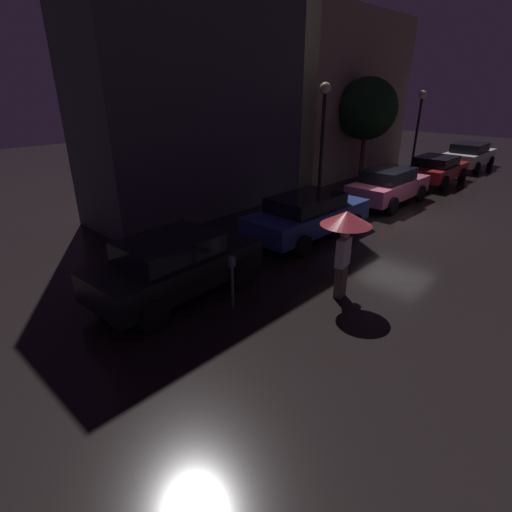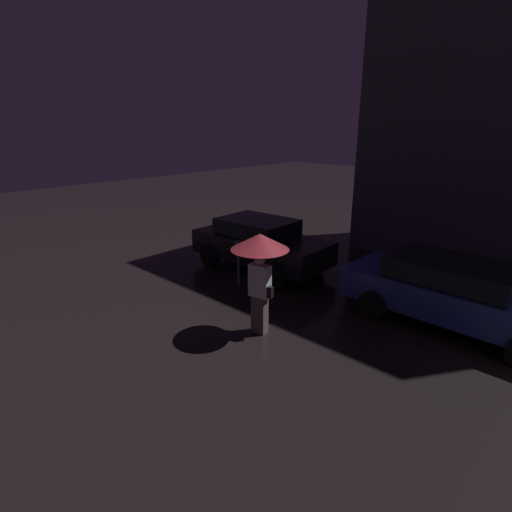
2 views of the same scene
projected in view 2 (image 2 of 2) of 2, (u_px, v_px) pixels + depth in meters
parked_car_black at (260, 243)px, 11.43m from camera, size 4.06×1.94×1.45m
parked_car_blue at (456, 292)px, 8.15m from camera, size 4.59×1.94×1.39m
pedestrian_with_umbrella at (260, 254)px, 7.56m from camera, size 1.11×1.11×2.06m
parking_meter at (238, 258)px, 10.17m from camera, size 0.12×0.10×1.21m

